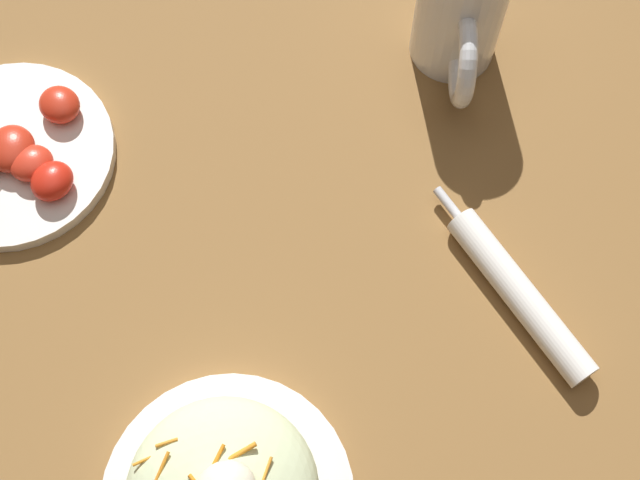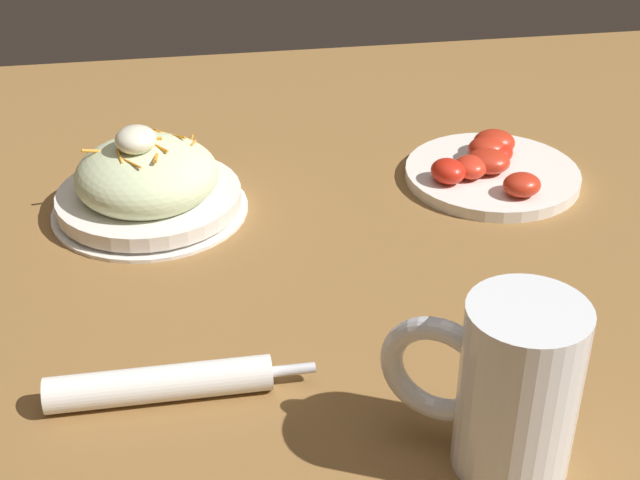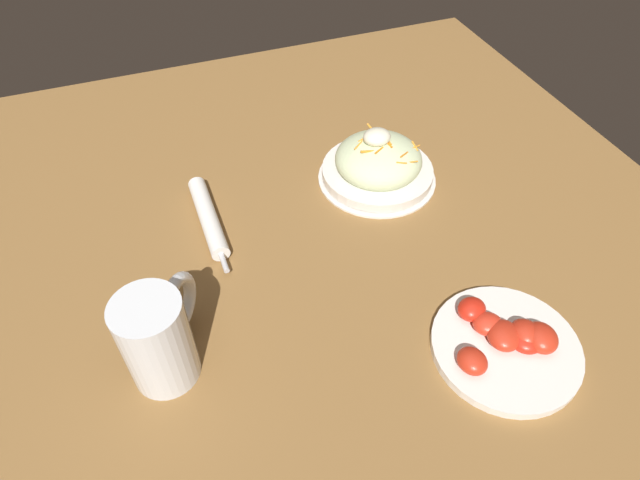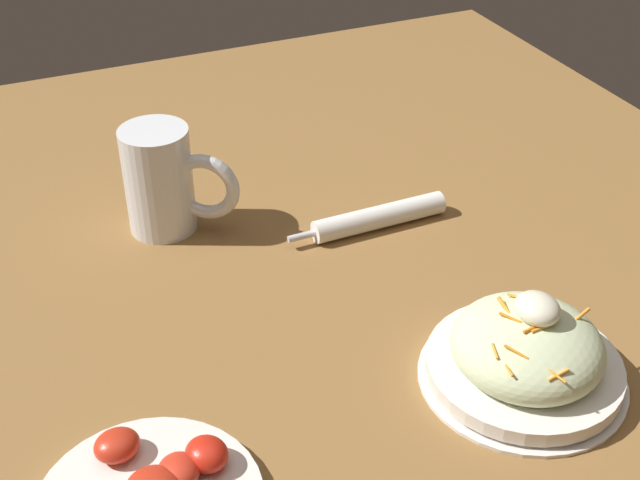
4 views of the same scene
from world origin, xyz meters
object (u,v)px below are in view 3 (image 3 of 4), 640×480
(salad_plate, at_px, (378,164))
(beer_mug, at_px, (159,341))
(tomato_plate, at_px, (506,343))
(napkin_roll, at_px, (208,218))

(salad_plate, distance_m, beer_mug, 0.49)
(tomato_plate, bearing_deg, napkin_roll, 130.32)
(beer_mug, distance_m, napkin_roll, 0.28)
(napkin_roll, distance_m, tomato_plate, 0.50)
(salad_plate, xyz_separation_m, tomato_plate, (0.01, -0.39, -0.02))
(salad_plate, bearing_deg, napkin_roll, -178.37)
(salad_plate, height_order, beer_mug, beer_mug)
(salad_plate, bearing_deg, tomato_plate, -88.29)
(salad_plate, xyz_separation_m, beer_mug, (-0.42, -0.26, 0.03))
(napkin_roll, relative_size, tomato_plate, 1.08)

